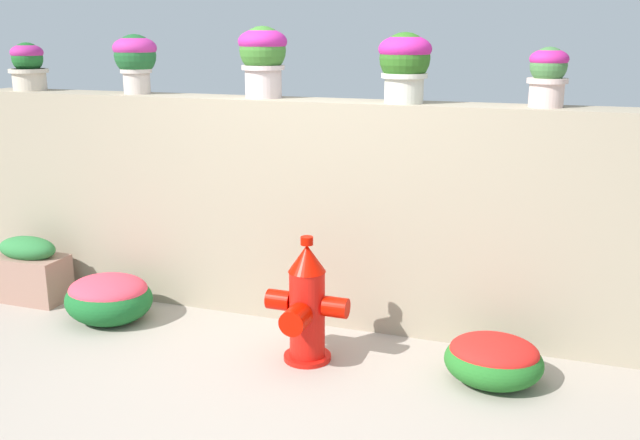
{
  "coord_description": "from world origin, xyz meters",
  "views": [
    {
      "loc": [
        1.57,
        -3.28,
        1.98
      ],
      "look_at": [
        0.04,
        1.05,
        0.76
      ],
      "focal_mm": 39.97,
      "sensor_mm": 36.0,
      "label": 1
    }
  ],
  "objects_px": {
    "flower_bush_left": "(109,297)",
    "potted_plant_3": "(405,61)",
    "potted_plant_1": "(135,57)",
    "fire_hydrant": "(306,306)",
    "potted_plant_4": "(548,73)",
    "potted_plant_0": "(28,64)",
    "potted_plant_2": "(263,55)",
    "planter_box": "(30,270)",
    "flower_bush_right": "(494,358)"
  },
  "relations": [
    {
      "from": "potted_plant_3",
      "to": "potted_plant_1",
      "type": "bearing_deg",
      "value": 178.52
    },
    {
      "from": "potted_plant_1",
      "to": "flower_bush_left",
      "type": "xyz_separation_m",
      "value": [
        0.06,
        -0.6,
        -1.63
      ]
    },
    {
      "from": "potted_plant_1",
      "to": "potted_plant_3",
      "type": "relative_size",
      "value": 0.97
    },
    {
      "from": "fire_hydrant",
      "to": "planter_box",
      "type": "relative_size",
      "value": 1.42
    },
    {
      "from": "potted_plant_0",
      "to": "flower_bush_right",
      "type": "xyz_separation_m",
      "value": [
        3.68,
        -0.64,
        -1.59
      ]
    },
    {
      "from": "flower_bush_left",
      "to": "potted_plant_3",
      "type": "bearing_deg",
      "value": 15.84
    },
    {
      "from": "potted_plant_2",
      "to": "flower_bush_left",
      "type": "distance_m",
      "value": 2.0
    },
    {
      "from": "potted_plant_0",
      "to": "potted_plant_3",
      "type": "xyz_separation_m",
      "value": [
        2.97,
        -0.04,
        0.06
      ]
    },
    {
      "from": "potted_plant_2",
      "to": "potted_plant_3",
      "type": "xyz_separation_m",
      "value": [
        1.0,
        -0.06,
        -0.03
      ]
    },
    {
      "from": "potted_plant_1",
      "to": "fire_hydrant",
      "type": "bearing_deg",
      "value": -24.89
    },
    {
      "from": "flower_bush_left",
      "to": "planter_box",
      "type": "xyz_separation_m",
      "value": [
        -0.8,
        0.14,
        0.06
      ]
    },
    {
      "from": "potted_plant_4",
      "to": "flower_bush_right",
      "type": "distance_m",
      "value": 1.72
    },
    {
      "from": "potted_plant_0",
      "to": "potted_plant_4",
      "type": "xyz_separation_m",
      "value": [
        3.83,
        0.0,
        0.01
      ]
    },
    {
      "from": "fire_hydrant",
      "to": "flower_bush_right",
      "type": "height_order",
      "value": "fire_hydrant"
    },
    {
      "from": "potted_plant_0",
      "to": "flower_bush_left",
      "type": "distance_m",
      "value": 1.96
    },
    {
      "from": "potted_plant_0",
      "to": "flower_bush_right",
      "type": "height_order",
      "value": "potted_plant_0"
    },
    {
      "from": "potted_plant_0",
      "to": "potted_plant_1",
      "type": "xyz_separation_m",
      "value": [
        0.96,
        0.01,
        0.07
      ]
    },
    {
      "from": "fire_hydrant",
      "to": "potted_plant_1",
      "type": "bearing_deg",
      "value": 155.11
    },
    {
      "from": "potted_plant_2",
      "to": "planter_box",
      "type": "height_order",
      "value": "potted_plant_2"
    },
    {
      "from": "potted_plant_0",
      "to": "potted_plant_3",
      "type": "distance_m",
      "value": 2.97
    },
    {
      "from": "potted_plant_1",
      "to": "potted_plant_3",
      "type": "bearing_deg",
      "value": -1.48
    },
    {
      "from": "potted_plant_2",
      "to": "planter_box",
      "type": "xyz_separation_m",
      "value": [
        -1.75,
        -0.47,
        -1.59
      ]
    },
    {
      "from": "potted_plant_4",
      "to": "fire_hydrant",
      "type": "bearing_deg",
      "value": -150.06
    },
    {
      "from": "flower_bush_right",
      "to": "planter_box",
      "type": "bearing_deg",
      "value": 176.92
    },
    {
      "from": "potted_plant_2",
      "to": "fire_hydrant",
      "type": "distance_m",
      "value": 1.75
    },
    {
      "from": "planter_box",
      "to": "potted_plant_2",
      "type": "bearing_deg",
      "value": 15.12
    },
    {
      "from": "potted_plant_4",
      "to": "flower_bush_left",
      "type": "bearing_deg",
      "value": -167.94
    },
    {
      "from": "potted_plant_1",
      "to": "flower_bush_right",
      "type": "relative_size",
      "value": 0.75
    },
    {
      "from": "potted_plant_2",
      "to": "planter_box",
      "type": "distance_m",
      "value": 2.41
    },
    {
      "from": "potted_plant_2",
      "to": "potted_plant_4",
      "type": "distance_m",
      "value": 1.87
    },
    {
      "from": "flower_bush_left",
      "to": "flower_bush_right",
      "type": "bearing_deg",
      "value": -0.91
    },
    {
      "from": "potted_plant_3",
      "to": "fire_hydrant",
      "type": "relative_size",
      "value": 0.55
    },
    {
      "from": "potted_plant_3",
      "to": "flower_bush_left",
      "type": "bearing_deg",
      "value": -164.16
    },
    {
      "from": "potted_plant_3",
      "to": "potted_plant_0",
      "type": "bearing_deg",
      "value": 179.13
    },
    {
      "from": "potted_plant_2",
      "to": "flower_bush_left",
      "type": "height_order",
      "value": "potted_plant_2"
    },
    {
      "from": "potted_plant_3",
      "to": "planter_box",
      "type": "xyz_separation_m",
      "value": [
        -2.75,
        -0.41,
        -1.56
      ]
    },
    {
      "from": "potted_plant_0",
      "to": "flower_bush_left",
      "type": "relative_size",
      "value": 0.58
    },
    {
      "from": "fire_hydrant",
      "to": "potted_plant_0",
      "type": "bearing_deg",
      "value": 164.01
    },
    {
      "from": "potted_plant_1",
      "to": "flower_bush_left",
      "type": "distance_m",
      "value": 1.74
    },
    {
      "from": "potted_plant_4",
      "to": "planter_box",
      "type": "bearing_deg",
      "value": -172.8
    },
    {
      "from": "potted_plant_1",
      "to": "potted_plant_3",
      "type": "distance_m",
      "value": 2.01
    },
    {
      "from": "planter_box",
      "to": "flower_bush_right",
      "type": "bearing_deg",
      "value": -3.08
    },
    {
      "from": "potted_plant_3",
      "to": "fire_hydrant",
      "type": "height_order",
      "value": "potted_plant_3"
    },
    {
      "from": "planter_box",
      "to": "flower_bush_left",
      "type": "bearing_deg",
      "value": -10.19
    },
    {
      "from": "potted_plant_1",
      "to": "flower_bush_right",
      "type": "distance_m",
      "value": 3.25
    },
    {
      "from": "flower_bush_left",
      "to": "flower_bush_right",
      "type": "distance_m",
      "value": 2.66
    },
    {
      "from": "potted_plant_1",
      "to": "planter_box",
      "type": "xyz_separation_m",
      "value": [
        -0.75,
        -0.46,
        -1.57
      ]
    },
    {
      "from": "fire_hydrant",
      "to": "potted_plant_2",
      "type": "bearing_deg",
      "value": 128.04
    },
    {
      "from": "potted_plant_3",
      "to": "fire_hydrant",
      "type": "distance_m",
      "value": 1.65
    },
    {
      "from": "potted_plant_4",
      "to": "potted_plant_0",
      "type": "bearing_deg",
      "value": -179.95
    }
  ]
}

